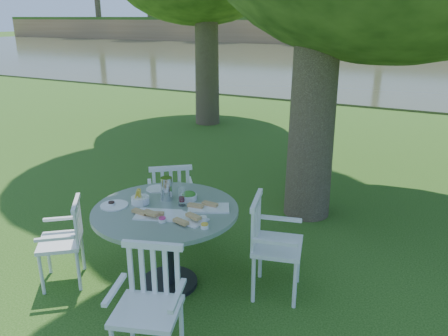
{
  "coord_description": "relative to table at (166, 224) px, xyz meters",
  "views": [
    {
      "loc": [
        2.17,
        -4.04,
        2.5
      ],
      "look_at": [
        0.0,
        0.2,
        0.85
      ],
      "focal_mm": 35.0,
      "sensor_mm": 36.0,
      "label": 1
    }
  ],
  "objects": [
    {
      "name": "chair_sw",
      "position": [
        -0.89,
        -0.37,
        -0.16
      ],
      "size": [
        0.58,
        0.58,
        0.85
      ],
      "rotation": [
        0.0,
        0.0,
        -0.9
      ],
      "color": "white",
      "rests_on": "ground"
    },
    {
      "name": "chair_nw",
      "position": [
        -0.49,
        0.82,
        -0.1
      ],
      "size": [
        0.65,
        0.64,
        0.94
      ],
      "rotation": [
        0.0,
        0.0,
        -2.49
      ],
      "color": "white",
      "rests_on": "ground"
    },
    {
      "name": "table",
      "position": [
        0.0,
        0.0,
        0.0
      ],
      "size": [
        1.36,
        1.36,
        0.82
      ],
      "color": "black",
      "rests_on": "ground"
    },
    {
      "name": "ground",
      "position": [
        0.0,
        0.99,
        -0.66
      ],
      "size": [
        140.0,
        140.0,
        0.0
      ],
      "primitive_type": "plane",
      "color": "#1A3F0D",
      "rests_on": "ground"
    },
    {
      "name": "chair_ne",
      "position": [
        0.89,
        0.35,
        -0.1
      ],
      "size": [
        0.55,
        0.57,
        0.95
      ],
      "rotation": [
        0.0,
        0.0,
        -4.47
      ],
      "color": "white",
      "rests_on": "ground"
    },
    {
      "name": "tableware",
      "position": [
        -0.04,
        0.06,
        0.21
      ],
      "size": [
        1.17,
        0.8,
        0.23
      ],
      "color": "white",
      "rests_on": "table"
    },
    {
      "name": "chair_se",
      "position": [
        0.43,
        -0.85,
        -0.11
      ],
      "size": [
        0.58,
        0.56,
        0.93
      ],
      "rotation": [
        0.0,
        0.0,
        0.32
      ],
      "color": "white",
      "rests_on": "ground"
    },
    {
      "name": "river",
      "position": [
        0.0,
        23.99,
        -0.66
      ],
      "size": [
        100.0,
        28.0,
        0.12
      ],
      "primitive_type": "cube",
      "color": "#393E24",
      "rests_on": "ground"
    }
  ]
}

